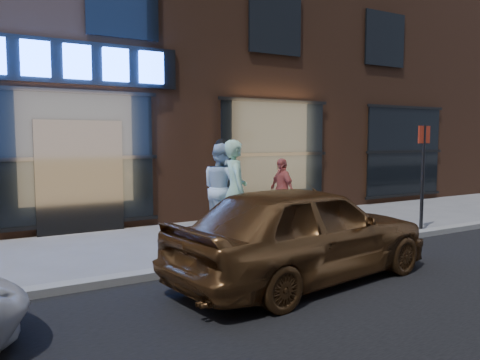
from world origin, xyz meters
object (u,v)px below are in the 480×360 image
object	(u,v)px
passerby	(282,190)
gold_sedan	(304,232)
man_bowtie	(235,190)
sign_post	(423,168)
man_cap	(222,188)

from	to	relation	value
passerby	gold_sedan	size ratio (longest dim) A/B	0.37
man_bowtie	sign_post	xyz separation A→B (m)	(3.81, -1.41, 0.40)
man_bowtie	passerby	size ratio (longest dim) A/B	1.30
man_bowtie	sign_post	size ratio (longest dim) A/B	0.86
passerby	gold_sedan	distance (m)	4.84
gold_sedan	man_cap	bearing A→B (deg)	-17.52
man_cap	gold_sedan	xyz separation A→B (m)	(-0.56, -3.54, -0.26)
man_cap	passerby	bearing A→B (deg)	-77.03
man_cap	sign_post	world-z (taller)	sign_post
passerby	sign_post	xyz separation A→B (m)	(1.79, -2.66, 0.62)
man_cap	sign_post	distance (m)	4.31
gold_sedan	man_bowtie	bearing A→B (deg)	-18.61
man_bowtie	man_cap	distance (m)	0.66
gold_sedan	sign_post	distance (m)	4.62
man_bowtie	gold_sedan	xyz separation A→B (m)	(-0.51, -2.88, -0.29)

